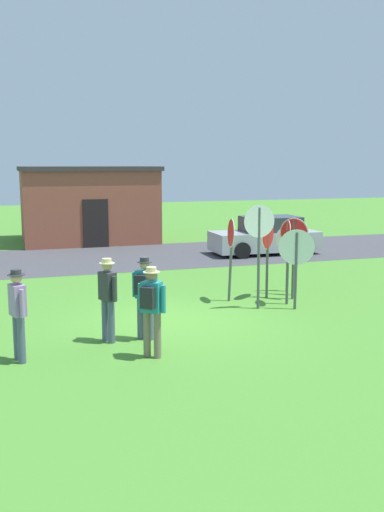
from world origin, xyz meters
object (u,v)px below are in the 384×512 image
at_px(stop_sign_tallest, 288,248).
at_px(person_with_sunhat, 151,306).
at_px(stop_sign_leaning_left, 268,243).
at_px(stop_sign_nearest, 231,245).
at_px(person_in_dark_shirt, 18,310).
at_px(stop_sign_rear_left, 296,255).
at_px(stop_sign_center_cluster, 294,244).
at_px(stop_sign_far_back, 259,238).
at_px(person_on_left, 108,295).
at_px(stop_sign_low_front, 288,247).
at_px(person_near_signs, 145,292).
at_px(parked_car_on_street, 266,237).
at_px(stop_sign_leaning_right, 294,248).

relative_size(stop_sign_tallest, person_with_sunhat, 1.26).
xyz_separation_m(stop_sign_leaning_left, stop_sign_nearest, (-1.09, -0.04, 0.00)).
bearing_deg(person_in_dark_shirt, stop_sign_nearest, 30.52).
height_order(stop_sign_tallest, stop_sign_rear_left, stop_sign_tallest).
height_order(stop_sign_tallest, person_with_sunhat, stop_sign_tallest).
bearing_deg(stop_sign_center_cluster, person_in_dark_shirt, -157.89).
bearing_deg(stop_sign_far_back, person_on_left, -158.99).
bearing_deg(stop_sign_tallest, stop_sign_low_front, 62.71).
bearing_deg(person_with_sunhat, stop_sign_rear_left, 29.46).
relative_size(stop_sign_rear_left, person_on_left, 1.16).
bearing_deg(stop_sign_low_front, stop_sign_center_cluster, -108.26).
height_order(stop_sign_low_front, person_near_signs, stop_sign_low_front).
xyz_separation_m(stop_sign_low_front, stop_sign_nearest, (-1.98, -0.59, 0.23)).
relative_size(stop_sign_nearest, person_in_dark_shirt, 1.27).
xyz_separation_m(stop_sign_leaning_left, stop_sign_center_cluster, (0.59, -0.36, 0.00)).
bearing_deg(parked_car_on_street, stop_sign_tallest, -111.48).
height_order(parked_car_on_street, stop_sign_far_back, stop_sign_far_back).
xyz_separation_m(parked_car_on_street, stop_sign_leaning_right, (-2.44, -6.98, 0.63)).
height_order(stop_sign_leaning_left, person_in_dark_shirt, stop_sign_leaning_left).
bearing_deg(stop_sign_leaning_right, stop_sign_tallest, -126.16).
relative_size(stop_sign_leaning_right, person_near_signs, 1.11).
distance_m(stop_sign_rear_left, stop_sign_far_back, 1.02).
height_order(stop_sign_rear_left, stop_sign_far_back, stop_sign_far_back).
xyz_separation_m(stop_sign_center_cluster, person_near_signs, (-4.63, -2.29, -0.50)).
bearing_deg(stop_sign_center_cluster, stop_sign_leaning_left, 148.68).
distance_m(stop_sign_leaning_left, stop_sign_center_cluster, 0.69).
xyz_separation_m(stop_sign_far_back, person_with_sunhat, (-3.45, -2.79, -0.80)).
bearing_deg(stop_sign_leaning_left, stop_sign_rear_left, -84.28).
height_order(person_in_dark_shirt, person_with_sunhat, same).
bearing_deg(stop_sign_low_front, stop_sign_far_back, -136.02).
distance_m(stop_sign_leaning_right, stop_sign_center_cluster, 0.56).
bearing_deg(person_on_left, stop_sign_center_cluster, 22.34).
bearing_deg(stop_sign_far_back, stop_sign_tallest, 11.43).
relative_size(stop_sign_leaning_left, stop_sign_center_cluster, 0.99).
xyz_separation_m(stop_sign_low_front, stop_sign_far_back, (-1.62, -1.56, 0.53)).
bearing_deg(stop_sign_center_cluster, stop_sign_far_back, -153.72).
bearing_deg(person_on_left, stop_sign_leaning_right, 25.27).
xyz_separation_m(stop_sign_center_cluster, person_with_sunhat, (-4.77, -3.44, -0.50)).
relative_size(stop_sign_nearest, person_on_left, 1.27).
relative_size(stop_sign_leaning_left, person_on_left, 1.26).
bearing_deg(stop_sign_far_back, person_near_signs, -153.62).
bearing_deg(parked_car_on_street, person_on_left, -129.94).
distance_m(stop_sign_center_cluster, person_on_left, 5.84).
height_order(stop_sign_far_back, stop_sign_center_cluster, stop_sign_far_back).
relative_size(stop_sign_leaning_left, stop_sign_rear_left, 1.09).
relative_size(stop_sign_leaning_right, stop_sign_far_back, 0.74).
bearing_deg(person_near_signs, stop_sign_far_back, 26.38).
bearing_deg(stop_sign_leaning_right, stop_sign_far_back, -145.06).
distance_m(stop_sign_tallest, person_on_left, 5.29).
bearing_deg(stop_sign_leaning_right, person_in_dark_shirt, -155.63).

